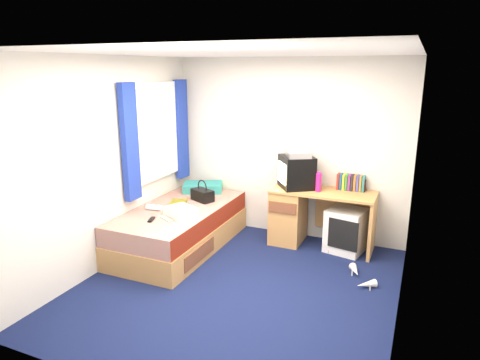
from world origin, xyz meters
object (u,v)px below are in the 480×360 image
at_px(desk, 302,213).
at_px(pink_water_bottle, 319,183).
at_px(storage_cube, 346,230).
at_px(remote_control, 151,219).
at_px(pillow, 203,187).
at_px(colour_swatch_fan, 166,219).
at_px(water_bottle, 154,208).
at_px(picture_frame, 365,186).
at_px(white_heels, 360,277).
at_px(vcr, 297,153).
at_px(handbag, 202,195).
at_px(aerosol_can, 315,183).
at_px(crt_tv, 296,172).
at_px(magazine, 178,202).
at_px(towel, 181,212).
at_px(bed, 180,227).

relative_size(desk, pink_water_bottle, 5.73).
height_order(storage_cube, remote_control, remote_control).
bearing_deg(pillow, colour_swatch_fan, -82.22).
xyz_separation_m(water_bottle, remote_control, (0.18, -0.32, -0.03)).
height_order(picture_frame, white_heels, picture_frame).
relative_size(vcr, handbag, 1.13).
relative_size(pink_water_bottle, remote_control, 1.42).
bearing_deg(aerosol_can, crt_tv, -169.21).
bearing_deg(magazine, desk, 22.42).
relative_size(picture_frame, remote_control, 0.88).
xyz_separation_m(desk, white_heels, (0.89, -0.78, -0.37)).
bearing_deg(colour_swatch_fan, towel, 57.54).
relative_size(handbag, magazine, 1.25).
relative_size(storage_cube, towel, 1.64).
bearing_deg(remote_control, handbag, 60.21).
xyz_separation_m(bed, towel, (0.19, -0.28, 0.33)).
xyz_separation_m(water_bottle, colour_swatch_fan, (0.32, -0.22, -0.03)).
relative_size(vcr, picture_frame, 2.81).
height_order(vcr, handbag, vcr).
bearing_deg(storage_cube, pillow, -169.04).
bearing_deg(colour_swatch_fan, white_heels, 11.28).
distance_m(magazine, water_bottle, 0.39).
xyz_separation_m(vcr, water_bottle, (-1.53, -0.99, -0.63)).
distance_m(bed, storage_cube, 2.12).
xyz_separation_m(bed, aerosol_can, (1.54, 0.82, 0.56)).
height_order(aerosol_can, towel, aerosol_can).
bearing_deg(remote_control, magazine, 76.66).
xyz_separation_m(crt_tv, water_bottle, (-1.53, -0.99, -0.38)).
relative_size(desk, crt_tv, 2.31).
bearing_deg(picture_frame, bed, -156.74).
bearing_deg(vcr, bed, -88.50).
bearing_deg(desk, white_heels, -40.97).
distance_m(vcr, magazine, 1.68).
bearing_deg(colour_swatch_fan, pillow, 97.78).
distance_m(pink_water_bottle, towel, 1.75).
height_order(picture_frame, handbag, picture_frame).
height_order(pillow, aerosol_can, aerosol_can).
height_order(pink_water_bottle, water_bottle, pink_water_bottle).
distance_m(bed, desk, 1.59).
distance_m(pink_water_bottle, aerosol_can, 0.13).
bearing_deg(water_bottle, pink_water_bottle, 26.84).
bearing_deg(storage_cube, white_heels, -56.23).
distance_m(storage_cube, magazine, 2.19).
bearing_deg(pink_water_bottle, water_bottle, -153.16).
bearing_deg(crt_tv, desk, 54.02).
distance_m(pillow, remote_control, 1.31).
xyz_separation_m(aerosol_can, handbag, (-1.40, -0.45, -0.21)).
distance_m(storage_cube, remote_control, 2.42).
bearing_deg(remote_control, crt_tv, 26.05).
bearing_deg(white_heels, picture_frame, 98.36).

